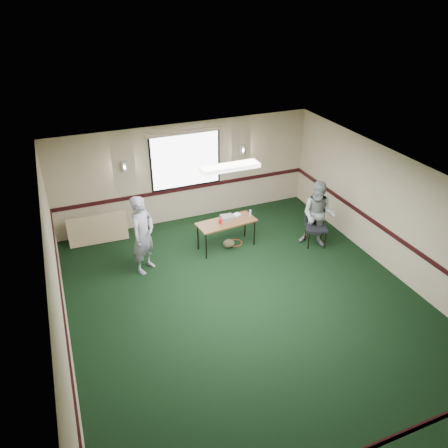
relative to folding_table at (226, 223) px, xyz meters
name	(u,v)px	position (x,y,z in m)	size (l,w,h in m)	color
ground	(248,303)	(-0.42, -2.17, -0.67)	(8.00, 8.00, 0.00)	black
room_shell	(210,193)	(-0.42, -0.05, 0.91)	(8.00, 8.02, 8.00)	tan
folding_table	(226,223)	(0.00, 0.00, 0.00)	(1.50, 0.72, 0.72)	#543818
projector	(227,218)	(0.05, 0.09, 0.10)	(0.29, 0.25, 0.10)	gray
game_console	(237,215)	(0.35, 0.18, 0.08)	(0.18, 0.14, 0.04)	white
red_cup	(220,221)	(-0.17, -0.02, 0.12)	(0.08, 0.08, 0.12)	red
water_bottle	(250,213)	(0.64, 0.02, 0.14)	(0.05, 0.05, 0.18)	#88B6DF
duffel_bag	(229,243)	(0.05, -0.04, -0.56)	(0.30, 0.23, 0.21)	#4D472C
cable_coil	(235,243)	(0.27, 0.07, -0.66)	(0.35, 0.35, 0.02)	red
folded_table	(98,229)	(-2.90, 1.42, -0.30)	(1.46, 0.06, 0.75)	tan
conference_chair	(316,222)	(2.14, -0.63, -0.09)	(0.62, 0.64, 0.99)	black
person_left	(143,235)	(-2.07, -0.19, 0.26)	(0.68, 0.44, 1.85)	#3E4D89
person_right	(318,215)	(2.12, -0.72, 0.18)	(0.82, 0.64, 1.69)	#7693B8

